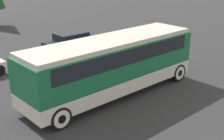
# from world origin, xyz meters

# --- Properties ---
(ground_plane) EXTENTS (120.00, 120.00, 0.00)m
(ground_plane) POSITION_xyz_m (0.00, 0.00, 0.00)
(ground_plane) COLOR #2D2D30
(tour_bus) EXTENTS (10.07, 2.70, 3.05)m
(tour_bus) POSITION_xyz_m (0.10, 0.00, 1.84)
(tour_bus) COLOR silver
(tour_bus) RESTS_ON ground_plane
(parked_car_mid) EXTENTS (4.73, 1.83, 1.41)m
(parked_car_mid) POSITION_xyz_m (3.40, 8.37, 0.71)
(parked_car_mid) COLOR black
(parked_car_mid) RESTS_ON ground_plane
(parked_car_far) EXTENTS (4.10, 1.95, 1.34)m
(parked_car_far) POSITION_xyz_m (4.89, 5.22, 0.69)
(parked_car_far) COLOR navy
(parked_car_far) RESTS_ON ground_plane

